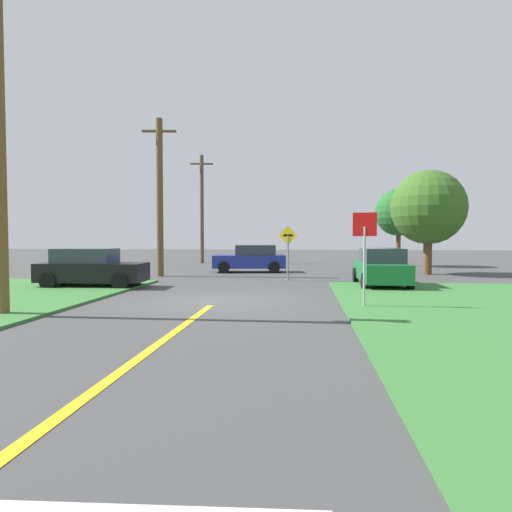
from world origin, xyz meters
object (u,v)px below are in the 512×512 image
(car_on_crossroad, at_px, (381,267))
(pine_tree_center, at_px, (428,208))
(parked_car_near_building, at_px, (91,268))
(oak_tree_left, at_px, (399,213))
(utility_pole_mid, at_px, (160,196))
(direction_sign, at_px, (288,247))
(utility_pole_near, at_px, (0,132))
(utility_pole_far, at_px, (202,208))
(stop_sign, at_px, (365,242))
(car_approaching_junction, at_px, (250,259))

(car_on_crossroad, height_order, pine_tree_center, pine_tree_center)
(parked_car_near_building, relative_size, oak_tree_left, 0.80)
(utility_pole_mid, distance_m, direction_sign, 7.51)
(utility_pole_near, distance_m, utility_pole_far, 24.38)
(stop_sign, height_order, oak_tree_left, oak_tree_left)
(car_approaching_junction, relative_size, oak_tree_left, 0.81)
(utility_pole_near, bearing_deg, utility_pole_mid, 88.57)
(stop_sign, bearing_deg, car_approaching_junction, -58.45)
(car_approaching_junction, distance_m, direction_sign, 5.64)
(parked_car_near_building, distance_m, direction_sign, 8.93)
(car_on_crossroad, relative_size, pine_tree_center, 0.78)
(direction_sign, relative_size, oak_tree_left, 0.48)
(car_approaching_junction, height_order, pine_tree_center, pine_tree_center)
(car_approaching_junction, relative_size, utility_pole_far, 0.52)
(direction_sign, bearing_deg, pine_tree_center, 29.91)
(car_approaching_junction, height_order, utility_pole_far, utility_pole_far)
(car_approaching_junction, bearing_deg, pine_tree_center, 168.53)
(pine_tree_center, bearing_deg, utility_pole_mid, -169.29)
(oak_tree_left, bearing_deg, utility_pole_mid, -145.65)
(car_on_crossroad, distance_m, pine_tree_center, 7.94)
(utility_pole_near, bearing_deg, direction_sign, 55.83)
(utility_pole_mid, bearing_deg, utility_pole_far, 92.48)
(car_on_crossroad, distance_m, utility_pole_near, 14.60)
(parked_car_near_building, bearing_deg, pine_tree_center, 25.23)
(utility_pole_near, xyz_separation_m, direction_sign, (7.15, 10.53, -3.22))
(parked_car_near_building, bearing_deg, direction_sign, 23.04)
(parked_car_near_building, distance_m, oak_tree_left, 21.93)
(car_approaching_junction, height_order, utility_pole_mid, utility_pole_mid)
(utility_pole_near, xyz_separation_m, oak_tree_left, (14.60, 21.96, -1.03))
(direction_sign, bearing_deg, oak_tree_left, 56.88)
(car_on_crossroad, relative_size, utility_pole_far, 0.53)
(utility_pole_near, relative_size, direction_sign, 3.58)
(utility_pole_mid, bearing_deg, utility_pole_near, -91.43)
(parked_car_near_building, bearing_deg, stop_sign, -25.25)
(stop_sign, xyz_separation_m, utility_pole_far, (-9.90, 22.09, 2.46))
(utility_pole_mid, xyz_separation_m, utility_pole_far, (-0.53, 12.19, 0.16))
(stop_sign, height_order, car_on_crossroad, stop_sign)
(parked_car_near_building, distance_m, utility_pole_mid, 6.58)
(car_approaching_junction, xyz_separation_m, utility_pole_near, (-4.74, -15.57, 4.05))
(parked_car_near_building, height_order, utility_pole_near, utility_pole_near)
(utility_pole_mid, height_order, direction_sign, utility_pole_mid)
(car_approaching_junction, distance_m, oak_tree_left, 12.13)
(oak_tree_left, height_order, pine_tree_center, pine_tree_center)
(car_approaching_junction, xyz_separation_m, car_on_crossroad, (6.44, -7.09, 0.00))
(utility_pole_near, relative_size, utility_pole_far, 1.10)
(direction_sign, bearing_deg, utility_pole_mid, 166.43)
(car_on_crossroad, xyz_separation_m, utility_pole_mid, (-10.88, 3.71, 3.44))
(oak_tree_left, bearing_deg, stop_sign, -104.05)
(utility_pole_mid, bearing_deg, parked_car_near_building, -102.10)
(stop_sign, relative_size, utility_pole_far, 0.33)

